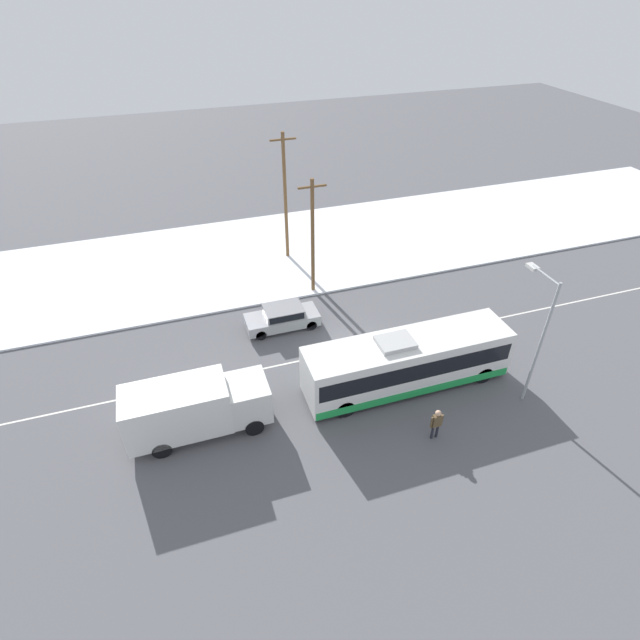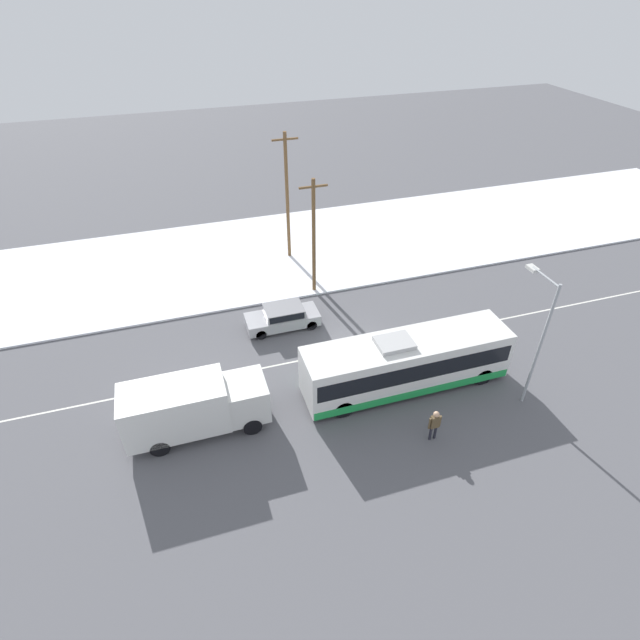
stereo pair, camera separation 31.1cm
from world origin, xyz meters
TOP-DOWN VIEW (x-y plane):
  - ground_plane at (0.00, 0.00)m, footprint 120.00×120.00m
  - snow_lot at (0.00, 12.76)m, footprint 80.00×13.22m
  - lane_marking_center at (0.00, 0.00)m, footprint 60.00×0.12m
  - city_bus at (1.86, -3.54)m, footprint 10.83×2.57m
  - box_truck at (-8.96, -3.39)m, footprint 6.63×2.30m
  - sedan_car at (-2.97, 3.41)m, footprint 4.43×1.80m
  - pedestrian_at_stop at (1.57, -7.30)m, footprint 0.64×0.28m
  - streetlamp at (7.16, -6.03)m, footprint 0.36×2.20m
  - utility_pole_roadside at (0.02, 6.72)m, footprint 1.80×0.24m
  - utility_pole_snowlot at (-0.37, 11.86)m, footprint 1.80×0.24m

SIDE VIEW (x-z plane):
  - ground_plane at x=0.00m, z-range 0.00..0.00m
  - lane_marking_center at x=0.00m, z-range 0.00..0.00m
  - snow_lot at x=0.00m, z-range 0.00..0.12m
  - sedan_car at x=-2.97m, z-range 0.07..1.49m
  - pedestrian_at_stop at x=1.57m, z-range 0.20..1.97m
  - city_bus at x=1.86m, z-range -0.04..3.13m
  - box_truck at x=-8.96m, z-range 0.16..3.04m
  - utility_pole_roadside at x=0.02m, z-range 0.19..8.05m
  - streetlamp at x=7.16m, z-range 0.91..7.94m
  - utility_pole_snowlot at x=-0.37m, z-range 0.19..9.43m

